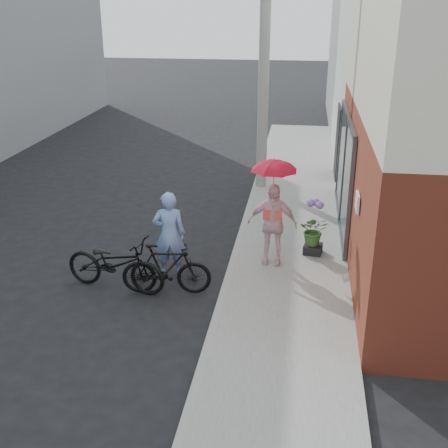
% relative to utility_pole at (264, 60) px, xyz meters
% --- Properties ---
extents(ground, '(80.00, 80.00, 0.00)m').
position_rel_utility_pole_xyz_m(ground, '(-1.10, -6.00, -3.50)').
color(ground, black).
rests_on(ground, ground).
extents(sidewalk, '(2.20, 24.00, 0.12)m').
position_rel_utility_pole_xyz_m(sidewalk, '(1.00, -4.00, -3.44)').
color(sidewalk, gray).
rests_on(sidewalk, ground).
extents(curb, '(0.12, 24.00, 0.12)m').
position_rel_utility_pole_xyz_m(curb, '(-0.16, -4.00, -3.44)').
color(curb, '#9E9E99').
rests_on(curb, ground).
extents(east_building_far, '(8.00, 8.00, 7.00)m').
position_rel_utility_pole_xyz_m(east_building_far, '(6.10, 10.00, 0.00)').
color(east_building_far, gray).
rests_on(east_building_far, ground).
extents(utility_pole, '(0.28, 0.28, 7.00)m').
position_rel_utility_pole_xyz_m(utility_pole, '(0.00, 0.00, 0.00)').
color(utility_pole, '#9E9E99').
rests_on(utility_pole, ground).
extents(officer, '(0.69, 0.52, 1.69)m').
position_rel_utility_pole_xyz_m(officer, '(-1.30, -5.38, -2.65)').
color(officer, '#7998D8').
rests_on(officer, ground).
extents(bike_left, '(2.05, 1.04, 1.03)m').
position_rel_utility_pole_xyz_m(bike_left, '(-2.15, -6.07, -2.99)').
color(bike_left, black).
rests_on(bike_left, ground).
extents(bike_right, '(1.65, 0.65, 0.97)m').
position_rel_utility_pole_xyz_m(bike_right, '(-1.19, -6.10, -3.02)').
color(bike_right, black).
rests_on(bike_right, ground).
extents(kimono_woman, '(0.98, 0.46, 1.63)m').
position_rel_utility_pole_xyz_m(kimono_woman, '(0.60, -4.79, -2.56)').
color(kimono_woman, silver).
rests_on(kimono_woman, sidewalk).
extents(parasol, '(0.84, 0.84, 0.74)m').
position_rel_utility_pole_xyz_m(parasol, '(0.60, -4.79, -1.38)').
color(parasol, '#EB1B43').
rests_on(parasol, kimono_woman).
extents(planter, '(0.41, 0.41, 0.19)m').
position_rel_utility_pole_xyz_m(planter, '(1.42, -4.25, -3.29)').
color(planter, black).
rests_on(planter, sidewalk).
extents(potted_plant, '(0.57, 0.49, 0.63)m').
position_rel_utility_pole_xyz_m(potted_plant, '(1.42, -4.25, -2.88)').
color(potted_plant, '#366628').
rests_on(potted_plant, planter).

